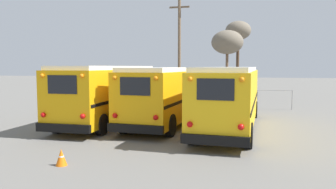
{
  "coord_description": "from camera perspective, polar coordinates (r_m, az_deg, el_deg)",
  "views": [
    {
      "loc": [
        4.27,
        -17.71,
        3.14
      ],
      "look_at": [
        0.0,
        -0.32,
        1.61
      ],
      "focal_mm": 35.0,
      "sensor_mm": 36.0,
      "label": 1
    }
  ],
  "objects": [
    {
      "name": "ground_plane",
      "position": [
        18.49,
        0.24,
        -4.89
      ],
      "size": [
        160.0,
        160.0,
        0.0
      ],
      "primitive_type": "plane",
      "color": "#66635E"
    },
    {
      "name": "school_bus_0",
      "position": [
        19.03,
        -10.01,
        0.55
      ],
      "size": [
        2.67,
        10.28,
        3.17
      ],
      "color": "#E5A00C",
      "rests_on": "ground"
    },
    {
      "name": "school_bus_1",
      "position": [
        18.55,
        0.44,
        0.4
      ],
      "size": [
        3.12,
        10.54,
        3.09
      ],
      "color": "#E5A00C",
      "rests_on": "ground"
    },
    {
      "name": "school_bus_2",
      "position": [
        16.85,
        10.78,
        -0.1
      ],
      "size": [
        2.95,
        10.77,
        3.11
      ],
      "color": "yellow",
      "rests_on": "ground"
    },
    {
      "name": "utility_pole",
      "position": [
        29.4,
        1.99,
        8.39
      ],
      "size": [
        1.8,
        0.26,
        9.5
      ],
      "color": "brown",
      "rests_on": "ground"
    },
    {
      "name": "bare_tree_0",
      "position": [
        38.13,
        12.12,
        10.59
      ],
      "size": [
        2.84,
        2.84,
        8.23
      ],
      "color": "#473323",
      "rests_on": "ground"
    },
    {
      "name": "bare_tree_1",
      "position": [
        35.21,
        10.29,
        8.88
      ],
      "size": [
        3.33,
        3.33,
        6.94
      ],
      "color": "brown",
      "rests_on": "ground"
    },
    {
      "name": "fence_line",
      "position": [
        25.55,
        4.13,
        0.03
      ],
      "size": [
        14.86,
        0.06,
        1.42
      ],
      "color": "#939399",
      "rests_on": "ground"
    },
    {
      "name": "traffic_cone",
      "position": [
        11.11,
        -18.09,
        -10.35
      ],
      "size": [
        0.36,
        0.36,
        0.53
      ],
      "color": "orange",
      "rests_on": "ground"
    }
  ]
}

